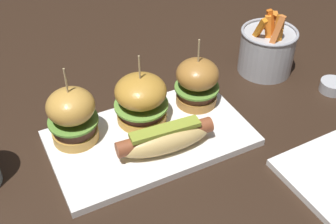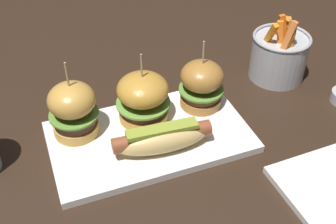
{
  "view_description": "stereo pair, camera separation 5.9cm",
  "coord_description": "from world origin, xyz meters",
  "px_view_note": "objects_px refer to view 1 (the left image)",
  "views": [
    {
      "loc": [
        -0.22,
        -0.51,
        0.52
      ],
      "look_at": [
        0.03,
        0.0,
        0.05
      ],
      "focal_mm": 45.83,
      "sensor_mm": 36.0,
      "label": 1
    },
    {
      "loc": [
        -0.17,
        -0.53,
        0.52
      ],
      "look_at": [
        0.03,
        0.0,
        0.05
      ],
      "focal_mm": 45.83,
      "sensor_mm": 36.0,
      "label": 2
    }
  ],
  "objects_px": {
    "slider_right": "(197,82)",
    "slider_center": "(141,99)",
    "fries_bucket": "(267,49)",
    "platter_main": "(150,138)",
    "hot_dog": "(165,138)",
    "slider_left": "(72,115)",
    "sauce_ramekin": "(333,86)"
  },
  "relations": [
    {
      "from": "hot_dog",
      "to": "slider_right",
      "type": "relative_size",
      "value": 1.24
    },
    {
      "from": "slider_left",
      "to": "slider_right",
      "type": "relative_size",
      "value": 1.06
    },
    {
      "from": "platter_main",
      "to": "slider_left",
      "type": "xyz_separation_m",
      "value": [
        -0.12,
        0.05,
        0.06
      ]
    },
    {
      "from": "platter_main",
      "to": "hot_dog",
      "type": "height_order",
      "value": "hot_dog"
    },
    {
      "from": "platter_main",
      "to": "slider_center",
      "type": "xyz_separation_m",
      "value": [
        0.01,
        0.05,
        0.05
      ]
    },
    {
      "from": "hot_dog",
      "to": "fries_bucket",
      "type": "bearing_deg",
      "value": 23.77
    },
    {
      "from": "slider_right",
      "to": "slider_center",
      "type": "bearing_deg",
      "value": 179.33
    },
    {
      "from": "sauce_ramekin",
      "to": "platter_main",
      "type": "bearing_deg",
      "value": 175.47
    },
    {
      "from": "platter_main",
      "to": "hot_dog",
      "type": "distance_m",
      "value": 0.05
    },
    {
      "from": "hot_dog",
      "to": "sauce_ramekin",
      "type": "distance_m",
      "value": 0.39
    },
    {
      "from": "slider_left",
      "to": "sauce_ramekin",
      "type": "xyz_separation_m",
      "value": [
        0.51,
        -0.08,
        -0.05
      ]
    },
    {
      "from": "platter_main",
      "to": "hot_dog",
      "type": "xyz_separation_m",
      "value": [
        0.01,
        -0.04,
        0.03
      ]
    },
    {
      "from": "hot_dog",
      "to": "slider_center",
      "type": "bearing_deg",
      "value": 92.02
    },
    {
      "from": "slider_left",
      "to": "platter_main",
      "type": "bearing_deg",
      "value": -23.8
    },
    {
      "from": "sauce_ramekin",
      "to": "slider_center",
      "type": "bearing_deg",
      "value": 168.56
    },
    {
      "from": "slider_right",
      "to": "fries_bucket",
      "type": "relative_size",
      "value": 0.94
    },
    {
      "from": "hot_dog",
      "to": "fries_bucket",
      "type": "height_order",
      "value": "fries_bucket"
    },
    {
      "from": "hot_dog",
      "to": "slider_left",
      "type": "relative_size",
      "value": 1.17
    },
    {
      "from": "platter_main",
      "to": "sauce_ramekin",
      "type": "height_order",
      "value": "sauce_ramekin"
    },
    {
      "from": "slider_center",
      "to": "fries_bucket",
      "type": "bearing_deg",
      "value": 8.43
    },
    {
      "from": "platter_main",
      "to": "fries_bucket",
      "type": "relative_size",
      "value": 2.39
    },
    {
      "from": "fries_bucket",
      "to": "slider_center",
      "type": "bearing_deg",
      "value": -171.57
    },
    {
      "from": "slider_left",
      "to": "hot_dog",
      "type": "bearing_deg",
      "value": -36.68
    },
    {
      "from": "slider_center",
      "to": "slider_right",
      "type": "xyz_separation_m",
      "value": [
        0.11,
        -0.0,
        0.0
      ]
    },
    {
      "from": "slider_right",
      "to": "sauce_ramekin",
      "type": "bearing_deg",
      "value": -15.7
    },
    {
      "from": "platter_main",
      "to": "slider_center",
      "type": "distance_m",
      "value": 0.07
    },
    {
      "from": "fries_bucket",
      "to": "hot_dog",
      "type": "bearing_deg",
      "value": -156.23
    },
    {
      "from": "slider_center",
      "to": "fries_bucket",
      "type": "height_order",
      "value": "slider_center"
    },
    {
      "from": "slider_left",
      "to": "slider_center",
      "type": "relative_size",
      "value": 1.07
    },
    {
      "from": "hot_dog",
      "to": "slider_center",
      "type": "distance_m",
      "value": 0.09
    },
    {
      "from": "hot_dog",
      "to": "slider_right",
      "type": "height_order",
      "value": "slider_right"
    },
    {
      "from": "slider_right",
      "to": "fries_bucket",
      "type": "xyz_separation_m",
      "value": [
        0.2,
        0.05,
        -0.01
      ]
    }
  ]
}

